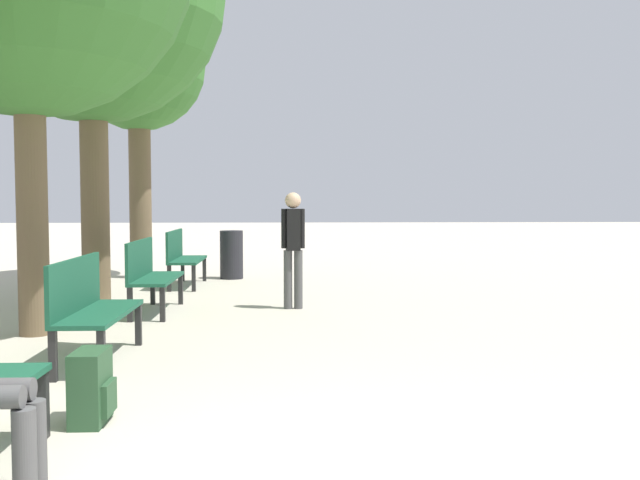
# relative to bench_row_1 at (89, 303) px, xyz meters

# --- Properties ---
(bench_row_1) EXTENTS (0.48, 1.50, 0.94)m
(bench_row_1) POSITION_rel_bench_row_1_xyz_m (0.00, 0.00, 0.00)
(bench_row_1) COLOR #195138
(bench_row_1) RESTS_ON ground_plane
(bench_row_2) EXTENTS (0.48, 1.50, 0.94)m
(bench_row_2) POSITION_rel_bench_row_1_xyz_m (0.00, 2.77, 0.00)
(bench_row_2) COLOR #195138
(bench_row_2) RESTS_ON ground_plane
(bench_row_3) EXTENTS (0.48, 1.50, 0.94)m
(bench_row_3) POSITION_rel_bench_row_1_xyz_m (0.00, 5.55, 0.00)
(bench_row_3) COLOR #195138
(bench_row_3) RESTS_ON ground_plane
(tree_row_3) EXTENTS (2.45, 2.45, 5.17)m
(tree_row_3) POSITION_rel_bench_row_1_xyz_m (-0.95, 6.87, 3.33)
(tree_row_3) COLOR brown
(tree_row_3) RESTS_ON ground_plane
(backpack) EXTENTS (0.24, 0.38, 0.48)m
(backpack) POSITION_rel_bench_row_1_xyz_m (0.51, -1.79, -0.30)
(backpack) COLOR #284C2D
(backpack) RESTS_ON ground_plane
(pedestrian_near) EXTENTS (0.32, 0.23, 1.56)m
(pedestrian_near) POSITION_rel_bench_row_1_xyz_m (1.86, 3.03, 0.36)
(pedestrian_near) COLOR #4C4C4C
(pedestrian_near) RESTS_ON ground_plane
(trash_bin) EXTENTS (0.42, 0.42, 0.88)m
(trash_bin) POSITION_rel_bench_row_1_xyz_m (0.74, 6.64, -0.10)
(trash_bin) COLOR #232328
(trash_bin) RESTS_ON ground_plane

